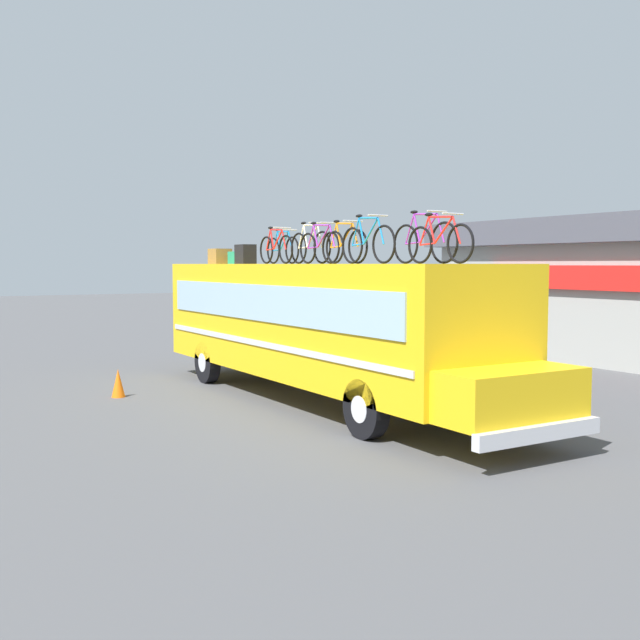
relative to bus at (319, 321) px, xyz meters
The scene contains 14 objects.
ground_plane 1.73m from the bus, behind, with size 120.00×120.00×0.00m, color #4C4C4F.
bus is the anchor object (origin of this frame).
luggage_bag_1 4.78m from the bus, behind, with size 0.57×0.46×0.40m, color olive.
luggage_bag_2 3.98m from the bus, behind, with size 0.55×0.54×0.32m, color #1E7F66.
luggage_bag_3 3.35m from the bus, behind, with size 0.52×0.36×0.48m, color black.
rooftop_bicycle_1 2.84m from the bus, behind, with size 1.62×0.44×0.87m.
rooftop_bicycle_2 2.16m from the bus, 168.08° to the right, with size 1.60×0.44×0.86m.
rooftop_bicycle_3 1.70m from the bus, behind, with size 1.73×0.44×0.94m.
rooftop_bicycle_4 1.65m from the bus, 25.38° to the right, with size 1.76×0.44×0.89m.
rooftop_bicycle_5 2.03m from the bus, ahead, with size 1.66×0.44×0.88m.
rooftop_bicycle_6 2.73m from the bus, ahead, with size 1.74×0.44×0.94m.
rooftop_bicycle_7 3.51m from the bus, ahead, with size 1.84×0.44×0.98m.
rooftop_bicycle_8 4.32m from the bus, ahead, with size 1.69×0.44×0.87m.
traffic_cone 4.69m from the bus, 125.67° to the right, with size 0.30×0.30×0.63m, color orange.
Camera 1 is at (13.98, -8.22, 2.95)m, focal length 42.08 mm.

